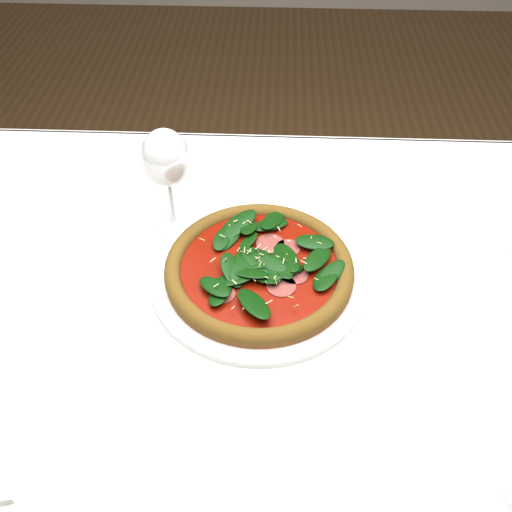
{
  "coord_description": "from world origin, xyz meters",
  "views": [
    {
      "loc": [
        -0.01,
        -0.59,
        1.39
      ],
      "look_at": [
        -0.04,
        0.03,
        0.77
      ],
      "focal_mm": 40.0,
      "sensor_mm": 36.0,
      "label": 1
    }
  ],
  "objects": [
    {
      "name": "ground",
      "position": [
        0.0,
        0.0,
        0.0
      ],
      "size": [
        6.0,
        6.0,
        0.0
      ],
      "primitive_type": "plane",
      "color": "brown",
      "rests_on": "ground"
    },
    {
      "name": "dining_table",
      "position": [
        0.0,
        0.0,
        0.65
      ],
      "size": [
        1.21,
        0.81,
        0.75
      ],
      "color": "white",
      "rests_on": "ground"
    },
    {
      "name": "wine_glass",
      "position": [
        -0.18,
        0.13,
        0.88
      ],
      "size": [
        0.07,
        0.07,
        0.18
      ],
      "color": "white",
      "rests_on": "dining_table"
    },
    {
      "name": "plate",
      "position": [
        -0.04,
        0.01,
        0.76
      ],
      "size": [
        0.33,
        0.33,
        0.01
      ],
      "color": "white",
      "rests_on": "dining_table"
    },
    {
      "name": "pizza",
      "position": [
        -0.04,
        0.01,
        0.78
      ],
      "size": [
        0.37,
        0.37,
        0.04
      ],
      "rotation": [
        0.0,
        0.0,
        -0.39
      ],
      "color": "brown",
      "rests_on": "plate"
    }
  ]
}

